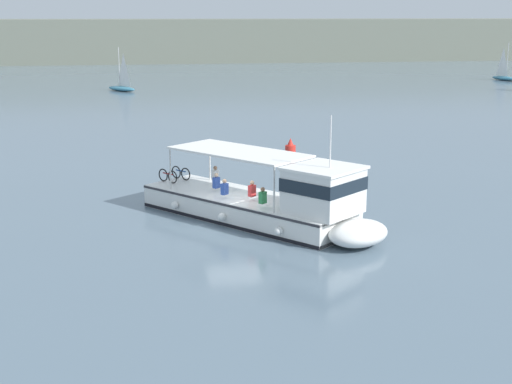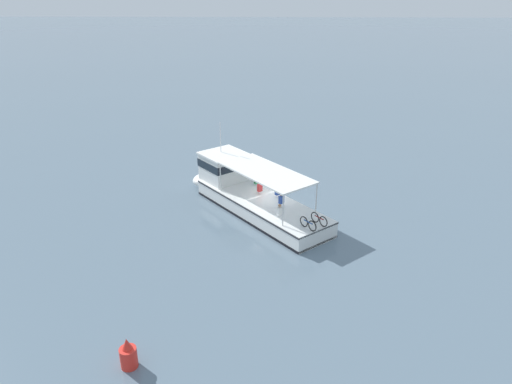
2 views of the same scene
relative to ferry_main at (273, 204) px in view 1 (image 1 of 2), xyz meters
The scene contains 6 objects.
ground_plane 2.07m from the ferry_main, 162.61° to the left, with size 400.00×400.00×0.00m, color slate.
distant_shoreline 124.48m from the ferry_main, 90.79° to the left, with size 400.00×28.00×8.38m, color slate.
ferry_main is the anchor object (origin of this frame).
sailboat_outer_anchorage 61.85m from the ferry_main, 97.14° to the left, with size 4.16×4.58×5.40m.
sailboat_off_bow 82.38m from the ferry_main, 55.20° to the left, with size 2.61×5.00×5.40m.
channel_buoy 15.73m from the ferry_main, 75.08° to the left, with size 0.70×0.70×1.40m.
Camera 1 is at (-4.18, -31.66, 9.36)m, focal length 50.76 mm.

